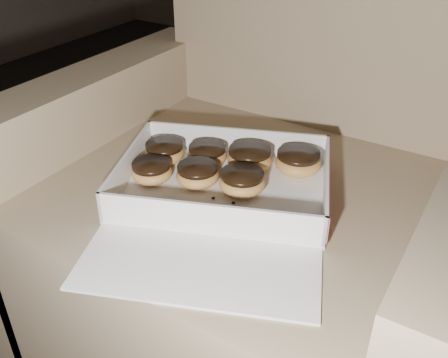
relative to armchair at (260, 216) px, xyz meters
The scene contains 15 objects.
floor 0.39m from the armchair, 156.39° to the right, with size 4.50×4.50×0.00m, color black.
armchair is the anchor object (origin of this frame).
bakery_box 0.22m from the armchair, 90.04° to the right, with size 0.53×0.57×0.07m.
donut_a 0.26m from the armchair, 150.04° to the right, with size 0.08×0.08×0.04m.
donut_b 0.23m from the armchair, 115.72° to the right, with size 0.08×0.08×0.04m.
donut_c 0.29m from the armchair, 130.70° to the right, with size 0.08×0.08×0.04m.
donut_d 0.18m from the armchair, ahead, with size 0.09×0.09×0.05m.
donut_e 0.20m from the armchair, 145.82° to the right, with size 0.08×0.08×0.04m.
donut_f 0.17m from the armchair, 108.41° to the right, with size 0.09×0.09×0.05m.
donut_g 0.21m from the armchair, 80.92° to the right, with size 0.09×0.09×0.04m.
crumb_a 0.31m from the armchair, 99.18° to the right, with size 0.01×0.01×0.00m, color black.
crumb_b 0.22m from the armchair, 94.96° to the right, with size 0.01×0.01×0.00m, color black.
crumb_c 0.35m from the armchair, 117.14° to the right, with size 0.01×0.01×0.00m, color black.
crumb_d 0.27m from the armchair, 52.15° to the right, with size 0.01×0.01×0.00m, color black.
crumb_e 0.22m from the armchair, 81.22° to the right, with size 0.01×0.01×0.00m, color black.
Camera 1 is at (0.62, -0.73, 0.98)m, focal length 40.00 mm.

